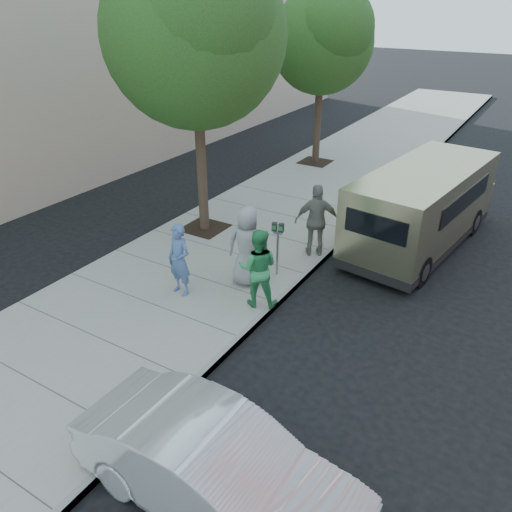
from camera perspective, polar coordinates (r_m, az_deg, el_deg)
name	(u,v)px	position (r m, az deg, el deg)	size (l,w,h in m)	color
ground	(223,290)	(12.00, -3.83, -3.89)	(120.00, 120.00, 0.00)	black
sidewalk	(189,276)	(12.49, -7.62, -2.32)	(5.00, 60.00, 0.15)	gray
curb_face	(275,305)	(11.31, 2.19, -5.58)	(0.12, 60.00, 0.16)	gray
tree_near	(196,28)	(13.50, -6.90, 24.48)	(4.62, 4.60, 7.53)	black
tree_far	(324,37)	(20.09, 7.73, 23.60)	(3.92, 3.80, 6.49)	black
parking_meter	(278,238)	(11.89, 2.49, 2.12)	(0.30, 0.15, 1.37)	gray
van	(423,206)	(14.31, 18.59, 5.47)	(2.78, 6.30, 2.26)	tan
sedan	(218,470)	(7.21, -4.34, -23.25)	(1.48, 4.23, 1.40)	silver
person_officer	(179,260)	(11.30, -8.76, -0.46)	(0.62, 0.41, 1.70)	#4D6DA3
person_green_shirt	(258,268)	(10.74, 0.24, -1.38)	(0.88, 0.68, 1.81)	#329956
person_gray_shirt	(248,246)	(11.50, -0.97, 1.16)	(0.96, 0.62, 1.96)	gray
person_striped_polo	(317,221)	(12.94, 6.97, 4.04)	(1.13, 0.47, 1.94)	gray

